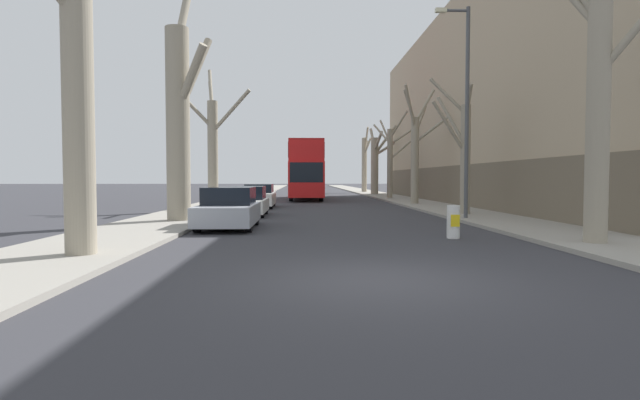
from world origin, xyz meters
TOP-DOWN VIEW (x-y plane):
  - ground_plane at (0.00, 0.00)m, footprint 300.00×300.00m
  - sidewalk_left at (-6.50, 50.00)m, footprint 3.29×120.00m
  - sidewalk_right at (6.50, 50.00)m, footprint 3.29×120.00m
  - building_facade_right at (13.13, 24.74)m, footprint 10.08×40.69m
  - street_tree_left_0 at (-5.94, 2.31)m, footprint 2.75×3.99m
  - street_tree_left_1 at (-5.92, 10.96)m, footprint 1.82×2.94m
  - street_tree_left_2 at (-5.99, 18.50)m, footprint 3.44×3.14m
  - street_tree_right_0 at (5.99, 3.85)m, footprint 2.42×2.58m
  - street_tree_right_1 at (5.99, 14.00)m, footprint 1.89×2.53m
  - street_tree_right_2 at (5.97, 23.24)m, footprint 3.02×3.19m
  - street_tree_right_3 at (6.01, 32.25)m, footprint 4.31×3.54m
  - street_tree_right_4 at (6.13, 41.67)m, footprint 2.55×5.63m
  - street_tree_right_5 at (6.16, 50.79)m, footprint 0.97×3.48m
  - double_decker_bus at (-0.96, 32.41)m, footprint 2.61×11.86m
  - parked_car_0 at (-3.78, 8.88)m, footprint 1.85×4.04m
  - parked_car_1 at (-3.78, 14.65)m, footprint 1.74×3.96m
  - parked_car_2 at (-3.78, 21.05)m, footprint 1.74×4.41m
  - lamp_post at (5.25, 11.60)m, footprint 1.40×0.20m
  - traffic_bollard at (3.05, 5.76)m, footprint 0.37×0.38m

SIDE VIEW (x-z plane):
  - ground_plane at x=0.00m, z-range 0.00..0.00m
  - sidewalk_left at x=-6.50m, z-range 0.00..0.12m
  - sidewalk_right at x=6.50m, z-range 0.00..0.12m
  - traffic_bollard at x=3.05m, z-range 0.00..0.95m
  - parked_car_1 at x=-3.78m, z-range -0.04..1.31m
  - parked_car_2 at x=-3.78m, z-range -0.03..1.35m
  - parked_car_0 at x=-3.78m, z-range -0.04..1.37m
  - double_decker_bus at x=-0.96m, z-range 0.30..4.83m
  - street_tree_right_1 at x=5.99m, z-range -0.24..6.07m
  - street_tree_left_2 at x=-5.99m, z-range -0.53..7.38m
  - street_tree_right_4 at x=6.13m, z-range -0.09..6.96m
  - street_tree_right_3 at x=6.01m, z-range -0.08..6.97m
  - street_tree_right_2 at x=5.97m, z-range -0.30..7.29m
  - street_tree_right_5 at x=6.16m, z-range -0.16..7.49m
  - street_tree_right_0 at x=5.99m, z-range -0.55..7.95m
  - street_tree_left_0 at x=-5.94m, z-range -0.21..8.11m
  - street_tree_left_1 at x=-5.92m, z-range -0.67..8.79m
  - lamp_post at x=5.25m, z-range 0.47..8.99m
  - building_facade_right at x=13.13m, z-range -0.01..12.99m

